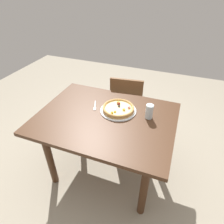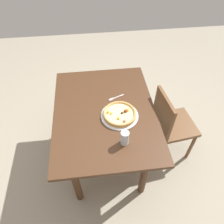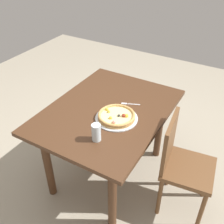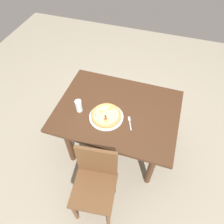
{
  "view_description": "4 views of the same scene",
  "coord_description": "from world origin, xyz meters",
  "px_view_note": "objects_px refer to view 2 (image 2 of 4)",
  "views": [
    {
      "loc": [
        -0.56,
        1.31,
        1.86
      ],
      "look_at": [
        -0.04,
        -0.07,
        0.8
      ],
      "focal_mm": 30.98,
      "sensor_mm": 36.0,
      "label": 1
    },
    {
      "loc": [
        -1.35,
        0.09,
        2.25
      ],
      "look_at": [
        -0.04,
        -0.07,
        0.8
      ],
      "focal_mm": 34.18,
      "sensor_mm": 36.0,
      "label": 2
    },
    {
      "loc": [
        -1.59,
        -0.97,
        2.08
      ],
      "look_at": [
        -0.04,
        -0.07,
        0.8
      ],
      "focal_mm": 42.69,
      "sensor_mm": 36.0,
      "label": 3
    },
    {
      "loc": [
        0.37,
        -1.35,
        2.45
      ],
      "look_at": [
        -0.04,
        -0.07,
        0.8
      ],
      "focal_mm": 33.66,
      "sensor_mm": 36.0,
      "label": 4
    }
  ],
  "objects_px": {
    "dining_table": "(105,119)",
    "pizza": "(120,114)",
    "plate": "(120,116)",
    "fork": "(115,98)",
    "drinking_glass": "(125,138)",
    "chair_near": "(170,124)"
  },
  "relations": [
    {
      "from": "dining_table",
      "to": "plate",
      "type": "relative_size",
      "value": 3.66
    },
    {
      "from": "plate",
      "to": "drinking_glass",
      "type": "relative_size",
      "value": 2.53
    },
    {
      "from": "plate",
      "to": "dining_table",
      "type": "bearing_deg",
      "value": 58.72
    },
    {
      "from": "plate",
      "to": "drinking_glass",
      "type": "height_order",
      "value": "drinking_glass"
    },
    {
      "from": "chair_near",
      "to": "pizza",
      "type": "bearing_deg",
      "value": -89.9
    },
    {
      "from": "fork",
      "to": "drinking_glass",
      "type": "xyz_separation_m",
      "value": [
        -0.54,
        -0.01,
        0.07
      ]
    },
    {
      "from": "dining_table",
      "to": "pizza",
      "type": "bearing_deg",
      "value": -121.27
    },
    {
      "from": "chair_near",
      "to": "fork",
      "type": "bearing_deg",
      "value": -113.84
    },
    {
      "from": "pizza",
      "to": "chair_near",
      "type": "bearing_deg",
      "value": -82.72
    },
    {
      "from": "fork",
      "to": "drinking_glass",
      "type": "bearing_deg",
      "value": 68.72
    },
    {
      "from": "dining_table",
      "to": "pizza",
      "type": "xyz_separation_m",
      "value": [
        -0.08,
        -0.13,
        0.15
      ]
    },
    {
      "from": "plate",
      "to": "fork",
      "type": "relative_size",
      "value": 2.18
    },
    {
      "from": "chair_near",
      "to": "fork",
      "type": "relative_size",
      "value": 5.64
    },
    {
      "from": "plate",
      "to": "pizza",
      "type": "relative_size",
      "value": 1.14
    },
    {
      "from": "dining_table",
      "to": "drinking_glass",
      "type": "height_order",
      "value": "drinking_glass"
    },
    {
      "from": "pizza",
      "to": "dining_table",
      "type": "bearing_deg",
      "value": 58.73
    },
    {
      "from": "fork",
      "to": "drinking_glass",
      "type": "relative_size",
      "value": 1.16
    },
    {
      "from": "dining_table",
      "to": "plate",
      "type": "distance_m",
      "value": 0.2
    },
    {
      "from": "pizza",
      "to": "fork",
      "type": "bearing_deg",
      "value": 2.58
    },
    {
      "from": "chair_near",
      "to": "pizza",
      "type": "xyz_separation_m",
      "value": [
        -0.07,
        0.56,
        0.31
      ]
    },
    {
      "from": "chair_near",
      "to": "drinking_glass",
      "type": "xyz_separation_m",
      "value": [
        -0.37,
        0.56,
        0.35
      ]
    },
    {
      "from": "drinking_glass",
      "to": "plate",
      "type": "bearing_deg",
      "value": -0.41
    }
  ]
}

